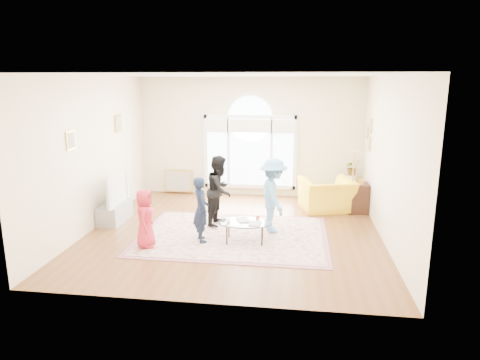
# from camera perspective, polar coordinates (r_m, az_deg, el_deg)

# --- Properties ---
(ground) EXTENTS (6.00, 6.00, 0.00)m
(ground) POSITION_cam_1_polar(r_m,az_deg,el_deg) (9.06, -0.78, -6.86)
(ground) COLOR brown
(ground) RESTS_ON ground
(room_shell) EXTENTS (6.00, 6.00, 6.00)m
(room_shell) POSITION_cam_1_polar(r_m,az_deg,el_deg) (11.42, 1.31, 5.44)
(room_shell) COLOR beige
(room_shell) RESTS_ON ground
(area_rug) EXTENTS (3.60, 2.60, 0.02)m
(area_rug) POSITION_cam_1_polar(r_m,az_deg,el_deg) (8.81, -0.91, -7.40)
(area_rug) COLOR beige
(area_rug) RESTS_ON ground
(rug_border) EXTENTS (3.80, 2.80, 0.01)m
(rug_border) POSITION_cam_1_polar(r_m,az_deg,el_deg) (8.81, -0.91, -7.42)
(rug_border) COLOR #975F6E
(rug_border) RESTS_ON ground
(tv_console) EXTENTS (0.45, 1.00, 0.42)m
(tv_console) POSITION_cam_1_polar(r_m,az_deg,el_deg) (10.02, -16.33, -4.17)
(tv_console) COLOR #93959B
(tv_console) RESTS_ON ground
(television) EXTENTS (0.17, 1.13, 0.65)m
(television) POSITION_cam_1_polar(r_m,az_deg,el_deg) (9.87, -16.49, -1.20)
(television) COLOR black
(television) RESTS_ON tv_console
(coffee_table) EXTENTS (1.09, 0.73, 0.54)m
(coffee_table) POSITION_cam_1_polar(r_m,az_deg,el_deg) (8.34, 0.68, -5.75)
(coffee_table) COLOR silver
(coffee_table) RESTS_ON ground
(armchair) EXTENTS (1.44, 1.34, 0.78)m
(armchair) POSITION_cam_1_polar(r_m,az_deg,el_deg) (10.58, 11.50, -1.96)
(armchair) COLOR yellow
(armchair) RESTS_ON ground
(side_cabinet) EXTENTS (0.40, 0.50, 0.70)m
(side_cabinet) POSITION_cam_1_polar(r_m,az_deg,el_deg) (10.66, 15.61, -2.30)
(side_cabinet) COLOR black
(side_cabinet) RESTS_ON ground
(floor_lamp) EXTENTS (0.25, 0.25, 1.51)m
(floor_lamp) POSITION_cam_1_polar(r_m,az_deg,el_deg) (10.23, 14.92, 2.47)
(floor_lamp) COLOR black
(floor_lamp) RESTS_ON ground
(plant_pedestal) EXTENTS (0.20, 0.20, 0.70)m
(plant_pedestal) POSITION_cam_1_polar(r_m,az_deg,el_deg) (11.55, 14.59, -1.06)
(plant_pedestal) COLOR white
(plant_pedestal) RESTS_ON ground
(potted_plant) EXTENTS (0.42, 0.38, 0.41)m
(potted_plant) POSITION_cam_1_polar(r_m,az_deg,el_deg) (11.43, 14.75, 1.64)
(potted_plant) COLOR #33722D
(potted_plant) RESTS_ON plant_pedestal
(leaning_picture) EXTENTS (0.80, 0.14, 0.62)m
(leaning_picture) POSITION_cam_1_polar(r_m,az_deg,el_deg) (12.18, -8.13, -1.73)
(leaning_picture) COLOR tan
(leaning_picture) RESTS_ON ground
(child_red) EXTENTS (0.44, 0.59, 1.12)m
(child_red) POSITION_cam_1_polar(r_m,az_deg,el_deg) (8.24, -12.54, -5.00)
(child_red) COLOR #BE2537
(child_red) RESTS_ON area_rug
(child_navy) EXTENTS (0.47, 0.55, 1.28)m
(child_navy) POSITION_cam_1_polar(r_m,az_deg,el_deg) (8.33, -5.21, -3.93)
(child_navy) COLOR #151F35
(child_navy) RESTS_ON area_rug
(child_black) EXTENTS (0.70, 0.83, 1.52)m
(child_black) POSITION_cam_1_polar(r_m,az_deg,el_deg) (9.26, -2.71, -1.37)
(child_black) COLOR black
(child_black) RESTS_ON area_rug
(child_blue) EXTENTS (0.85, 1.13, 1.55)m
(child_blue) POSITION_cam_1_polar(r_m,az_deg,el_deg) (8.82, 4.47, -2.05)
(child_blue) COLOR #609BCE
(child_blue) RESTS_ON area_rug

